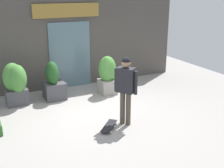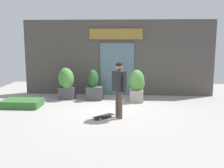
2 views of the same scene
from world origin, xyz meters
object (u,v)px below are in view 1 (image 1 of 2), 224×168
(planter_box_left, at_px, (15,82))
(planter_box_mid, at_px, (53,80))
(skateboard, at_px, (109,126))
(planter_box_right, at_px, (108,74))
(skateboarder, at_px, (126,84))

(planter_box_left, height_order, planter_box_mid, planter_box_left)
(skateboard, height_order, planter_box_left, planter_box_left)
(skateboard, distance_m, planter_box_right, 2.62)
(skateboarder, bearing_deg, planter_box_left, -85.29)
(planter_box_left, bearing_deg, skateboarder, -48.56)
(planter_box_mid, bearing_deg, skateboarder, -65.96)
(skateboarder, relative_size, skateboard, 2.55)
(planter_box_left, relative_size, planter_box_right, 1.01)
(planter_box_left, height_order, planter_box_right, planter_box_left)
(skateboarder, relative_size, planter_box_right, 1.39)
(planter_box_mid, bearing_deg, planter_box_left, -179.88)
(skateboarder, height_order, planter_box_left, skateboarder)
(skateboard, relative_size, planter_box_left, 0.54)
(skateboard, xyz_separation_m, planter_box_left, (-1.79, 2.61, 0.66))
(skateboarder, relative_size, planter_box_mid, 1.44)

